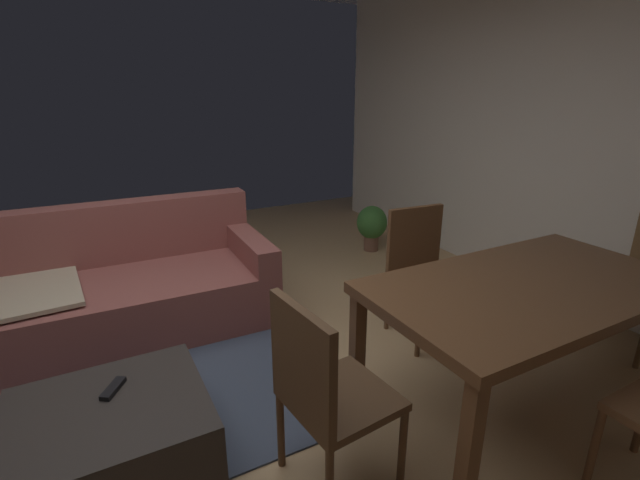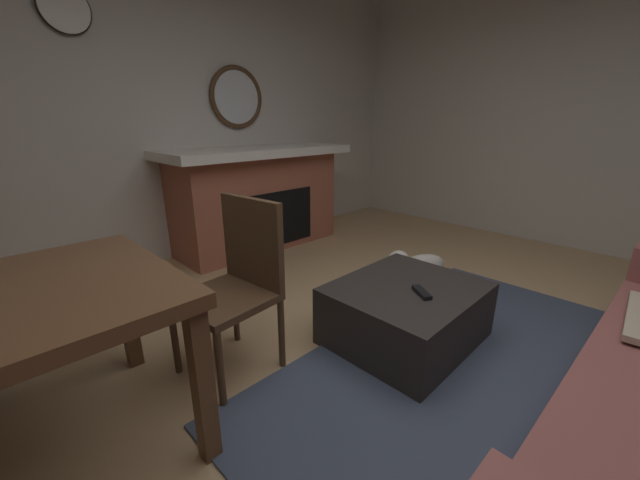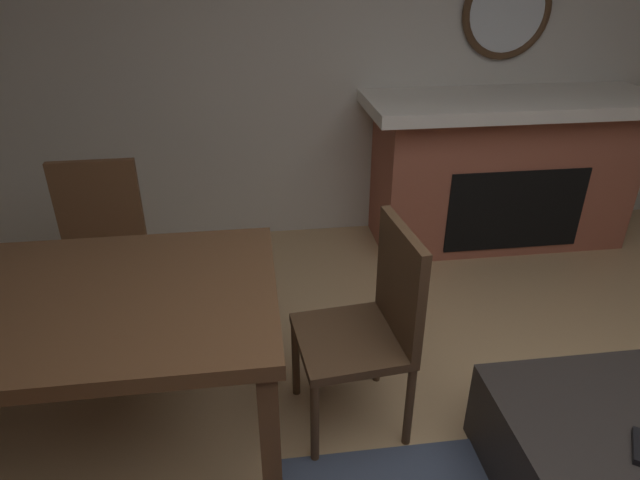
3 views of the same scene
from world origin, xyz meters
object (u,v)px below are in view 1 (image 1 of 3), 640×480
dining_table (528,294)px  ottoman_coffee_table (113,440)px  couch (109,291)px  tv_remote (113,388)px  dining_chair_west (324,388)px  potted_plant (372,225)px  dining_chair_north (421,265)px

dining_table → ottoman_coffee_table: bearing=166.3°
couch → tv_remote: 1.35m
couch → dining_chair_west: size_ratio=2.49×
dining_chair_west → potted_plant: (1.97, 2.50, -0.23)m
tv_remote → dining_table: bearing=16.8°
couch → tv_remote: (-0.07, -1.34, 0.07)m
couch → ottoman_coffee_table: (-0.11, -1.46, -0.12)m
ottoman_coffee_table → dining_chair_north: dining_chair_north is taller
couch → dining_table: (2.00, -1.97, 0.36)m
dining_table → tv_remote: bearing=163.0°
dining_chair_north → potted_plant: 1.77m
dining_table → dining_chair_north: bearing=89.5°
ottoman_coffee_table → dining_chair_west: (0.83, -0.52, 0.34)m
dining_chair_north → potted_plant: bearing=66.9°
ottoman_coffee_table → dining_chair_north: bearing=9.6°
potted_plant → couch: bearing=-169.1°
tv_remote → dining_chair_west: bearing=-5.1°
couch → dining_chair_north: (2.01, -1.10, 0.22)m
dining_chair_north → dining_chair_west: (-1.28, -0.88, 0.00)m
ottoman_coffee_table → tv_remote: bearing=71.5°
couch → dining_table: size_ratio=1.31×
potted_plant → dining_chair_north: bearing=-113.1°
ottoman_coffee_table → dining_chair_north: (2.11, 0.36, 0.34)m
ottoman_coffee_table → tv_remote: (0.04, 0.12, 0.19)m
dining_chair_north → dining_chair_west: size_ratio=1.00×
dining_table → potted_plant: bearing=74.4°
tv_remote → dining_chair_north: (2.08, 0.24, 0.15)m
dining_chair_west → couch: bearing=110.0°
ottoman_coffee_table → dining_chair_west: bearing=-32.2°
ottoman_coffee_table → dining_table: dining_table is taller
tv_remote → dining_chair_west: 1.03m
ottoman_coffee_table → tv_remote: 0.23m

